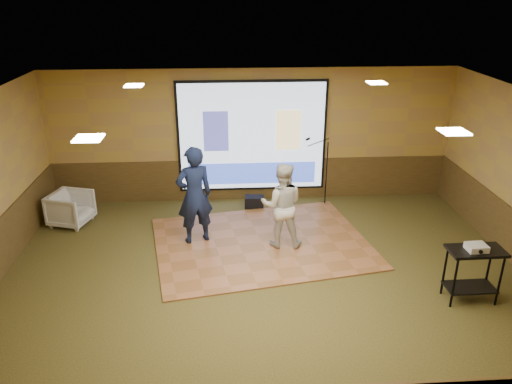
{
  "coord_description": "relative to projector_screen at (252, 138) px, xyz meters",
  "views": [
    {
      "loc": [
        -0.6,
        -7.25,
        4.64
      ],
      "look_at": [
        -0.09,
        0.73,
        1.3
      ],
      "focal_mm": 35.0,
      "sensor_mm": 36.0,
      "label": 1
    }
  ],
  "objects": [
    {
      "name": "projector",
      "position": [
        3.17,
        -4.26,
        -0.53
      ],
      "size": [
        0.31,
        0.26,
        0.1
      ],
      "primitive_type": "cube",
      "rotation": [
        0.0,
        0.0,
        0.05
      ],
      "color": "silver",
      "rests_on": "av_table"
    },
    {
      "name": "downlight_nw",
      "position": [
        -2.2,
        -1.64,
        1.5
      ],
      "size": [
        0.32,
        0.32,
        0.02
      ],
      "primitive_type": "cube",
      "color": "beige",
      "rests_on": "room_shell"
    },
    {
      "name": "banquet_chair",
      "position": [
        -3.83,
        -1.07,
        -1.13
      ],
      "size": [
        0.95,
        0.94,
        0.7
      ],
      "primitive_type": "imported",
      "rotation": [
        0.0,
        0.0,
        1.27
      ],
      "color": "gray",
      "rests_on": "ground"
    },
    {
      "name": "player_left",
      "position": [
        -1.2,
        -2.03,
        -0.49
      ],
      "size": [
        0.81,
        0.67,
        1.91
      ],
      "primitive_type": "imported",
      "rotation": [
        0.0,
        0.0,
        3.5
      ],
      "color": "#131C3C",
      "rests_on": "dance_floor"
    },
    {
      "name": "downlight_se",
      "position": [
        2.2,
        -4.94,
        1.5
      ],
      "size": [
        0.32,
        0.32,
        0.02
      ],
      "primitive_type": "cube",
      "color": "beige",
      "rests_on": "room_shell"
    },
    {
      "name": "downlight_sw",
      "position": [
        -2.2,
        -4.94,
        1.5
      ],
      "size": [
        0.32,
        0.32,
        0.02
      ],
      "primitive_type": "cube",
      "color": "beige",
      "rests_on": "room_shell"
    },
    {
      "name": "room_shell",
      "position": [
        0.0,
        -3.44,
        0.62
      ],
      "size": [
        9.04,
        7.04,
        3.02
      ],
      "color": "#A78345",
      "rests_on": "ground"
    },
    {
      "name": "projector_screen",
      "position": [
        0.0,
        0.0,
        0.0
      ],
      "size": [
        3.32,
        0.06,
        2.52
      ],
      "color": "black",
      "rests_on": "room_shell"
    },
    {
      "name": "duffel_bag",
      "position": [
        0.02,
        -0.47,
        -1.35
      ],
      "size": [
        0.44,
        0.32,
        0.26
      ],
      "primitive_type": "cube",
      "rotation": [
        0.0,
        0.0,
        -0.11
      ],
      "color": "black",
      "rests_on": "ground"
    },
    {
      "name": "dance_floor",
      "position": [
        0.06,
        -2.18,
        -1.46
      ],
      "size": [
        4.49,
        3.72,
        0.03
      ],
      "primitive_type": "cube",
      "rotation": [
        0.0,
        0.0,
        0.18
      ],
      "color": "#9B5F38",
      "rests_on": "ground"
    },
    {
      "name": "ground",
      "position": [
        0.0,
        -3.44,
        -1.47
      ],
      "size": [
        9.0,
        9.0,
        0.0
      ],
      "primitive_type": "plane",
      "color": "#2A3819",
      "rests_on": "ground"
    },
    {
      "name": "mic_stand",
      "position": [
        1.57,
        -0.43,
        -0.98
      ],
      "size": [
        0.63,
        0.26,
        1.6
      ],
      "rotation": [
        0.0,
        0.0,
        -0.05
      ],
      "color": "black",
      "rests_on": "ground"
    },
    {
      "name": "player_right",
      "position": [
        0.42,
        -2.29,
        -0.63
      ],
      "size": [
        0.86,
        0.7,
        1.64
      ],
      "primitive_type": "imported",
      "rotation": [
        0.0,
        0.0,
        3.03
      ],
      "color": "beige",
      "rests_on": "dance_floor"
    },
    {
      "name": "av_table",
      "position": [
        3.19,
        -4.24,
        -0.86
      ],
      "size": [
        0.85,
        0.45,
        0.9
      ],
      "rotation": [
        0.0,
        0.0,
        0.02
      ],
      "color": "black",
      "rests_on": "ground"
    },
    {
      "name": "wainscot_back",
      "position": [
        0.0,
        0.04,
        -1.0
      ],
      "size": [
        9.0,
        0.04,
        0.95
      ],
      "primitive_type": "cube",
      "color": "#453017",
      "rests_on": "ground"
    },
    {
      "name": "downlight_ne",
      "position": [
        2.2,
        -1.64,
        1.5
      ],
      "size": [
        0.32,
        0.32,
        0.02
      ],
      "primitive_type": "cube",
      "color": "beige",
      "rests_on": "room_shell"
    }
  ]
}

